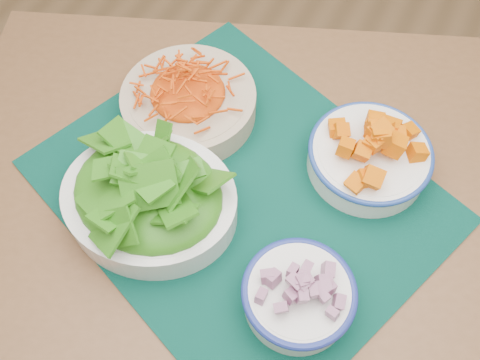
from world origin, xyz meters
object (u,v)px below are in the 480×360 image
(squash_bowl, at_px, (371,151))
(onion_bowl, at_px, (299,294))
(table, at_px, (267,216))
(lettuce_bowl, at_px, (148,194))
(placemat, at_px, (240,190))
(carrot_bowl, at_px, (188,98))

(squash_bowl, height_order, onion_bowl, squash_bowl)
(table, bearing_deg, lettuce_bowl, -159.20)
(onion_bowl, bearing_deg, placemat, 139.68)
(table, height_order, placemat, placemat)
(placemat, relative_size, squash_bowl, 2.32)
(onion_bowl, bearing_deg, lettuce_bowl, 172.15)
(placemat, bearing_deg, table, 63.93)
(table, distance_m, lettuce_bowl, 0.26)
(placemat, xyz_separation_m, onion_bowl, (0.15, -0.13, 0.04))
(table, xyz_separation_m, lettuce_bowl, (-0.14, -0.13, 0.17))
(placemat, relative_size, carrot_bowl, 2.04)
(placemat, distance_m, onion_bowl, 0.20)
(onion_bowl, bearing_deg, squash_bowl, 87.54)
(table, distance_m, onion_bowl, 0.25)
(squash_bowl, bearing_deg, table, -142.99)
(placemat, height_order, carrot_bowl, carrot_bowl)
(placemat, bearing_deg, lettuce_bowl, -116.54)
(table, relative_size, onion_bowl, 6.54)
(table, relative_size, squash_bowl, 4.98)
(placemat, relative_size, lettuce_bowl, 1.95)
(carrot_bowl, bearing_deg, lettuce_bowl, -77.76)
(carrot_bowl, xyz_separation_m, squash_bowl, (0.31, 0.03, 0.01))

